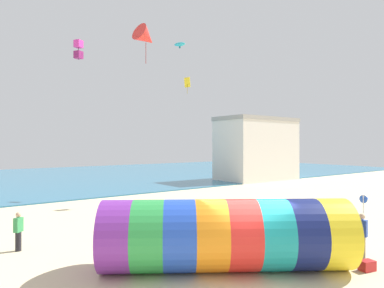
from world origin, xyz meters
name	(u,v)px	position (x,y,z in m)	size (l,w,h in m)	color
ground_plane	(247,273)	(0.00, 0.00, 0.00)	(120.00, 120.00, 0.00)	beige
sea	(23,179)	(0.00, 38.92, 0.05)	(120.00, 40.00, 0.10)	teal
giant_inflatable_tube	(226,235)	(-0.42, 0.63, 1.25)	(8.63, 6.97, 2.51)	purple
kite_handler	(362,235)	(4.69, -1.63, 0.91)	(0.28, 0.39, 1.77)	#726651
kite_yellow_diamond	(187,83)	(7.40, 13.81, 9.42)	(0.30, 0.55, 1.32)	yellow
kite_red_delta	(146,37)	(0.53, 8.19, 10.36)	(1.59, 1.34, 2.14)	red
kite_cyan_parafoil	(180,44)	(9.44, 17.82, 13.81)	(0.98, 1.18, 0.59)	#2DB2C6
kite_magenta_box	(78,49)	(-2.45, 10.38, 9.69)	(0.51, 0.51, 1.07)	#D1339E
bystander_near_water	(18,231)	(-5.94, 7.46, 0.83)	(0.42, 0.40, 1.63)	black
promenade_building	(257,149)	(23.76, 21.42, 3.94)	(10.39, 5.48, 7.85)	silver
beach_flag	(366,201)	(6.59, -0.83, 1.98)	(0.47, 0.36, 2.24)	silver
cooler_box	(367,266)	(3.54, -2.39, 0.18)	(0.52, 0.36, 0.36)	red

